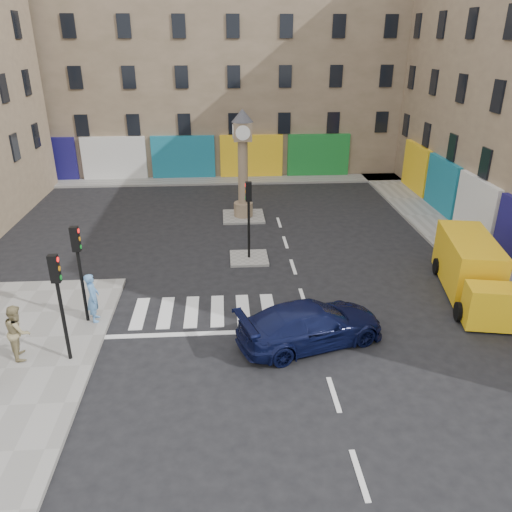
{
  "coord_description": "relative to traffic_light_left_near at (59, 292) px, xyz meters",
  "views": [
    {
      "loc": [
        -3.14,
        -13.78,
        9.86
      ],
      "look_at": [
        -1.94,
        3.88,
        2.0
      ],
      "focal_mm": 35.0,
      "sensor_mm": 36.0,
      "label": 1
    }
  ],
  "objects": [
    {
      "name": "ground",
      "position": [
        8.3,
        -0.2,
        -2.62
      ],
      "size": [
        120.0,
        120.0,
        0.0
      ],
      "primitive_type": "plane",
      "color": "black",
      "rests_on": "ground"
    },
    {
      "name": "sidewalk_right",
      "position": [
        17.0,
        9.8,
        -2.55
      ],
      "size": [
        2.6,
        30.0,
        0.15
      ],
      "primitive_type": "cube",
      "color": "gray",
      "rests_on": "ground"
    },
    {
      "name": "sidewalk_far",
      "position": [
        4.3,
        22.0,
        -2.55
      ],
      "size": [
        32.0,
        2.4,
        0.15
      ],
      "primitive_type": "cube",
      "color": "gray",
      "rests_on": "ground"
    },
    {
      "name": "island_near",
      "position": [
        6.3,
        7.8,
        -2.56
      ],
      "size": [
        1.8,
        1.8,
        0.12
      ],
      "primitive_type": "cube",
      "color": "gray",
      "rests_on": "ground"
    },
    {
      "name": "island_far",
      "position": [
        6.3,
        13.8,
        -2.56
      ],
      "size": [
        2.4,
        2.4,
        0.12
      ],
      "primitive_type": "cube",
      "color": "gray",
      "rests_on": "ground"
    },
    {
      "name": "building_far",
      "position": [
        4.3,
        27.8,
        5.88
      ],
      "size": [
        32.0,
        10.0,
        17.0
      ],
      "primitive_type": "cube",
      "color": "#8B765D",
      "rests_on": "ground"
    },
    {
      "name": "traffic_light_left_near",
      "position": [
        0.0,
        0.0,
        0.0
      ],
      "size": [
        0.28,
        0.22,
        3.7
      ],
      "color": "black",
      "rests_on": "sidewalk_left"
    },
    {
      "name": "traffic_light_left_far",
      "position": [
        0.0,
        2.4,
        0.0
      ],
      "size": [
        0.28,
        0.22,
        3.7
      ],
      "color": "black",
      "rests_on": "sidewalk_left"
    },
    {
      "name": "traffic_light_island",
      "position": [
        6.3,
        7.8,
        -0.03
      ],
      "size": [
        0.28,
        0.22,
        3.7
      ],
      "color": "black",
      "rests_on": "island_near"
    },
    {
      "name": "clock_pillar",
      "position": [
        6.3,
        13.8,
        0.93
      ],
      "size": [
        1.2,
        1.2,
        6.1
      ],
      "color": "#917C5F",
      "rests_on": "island_far"
    },
    {
      "name": "navy_sedan",
      "position": [
        8.05,
        0.59,
        -1.87
      ],
      "size": [
        5.58,
        3.59,
        1.5
      ],
      "primitive_type": "imported",
      "rotation": [
        0.0,
        0.0,
        1.88
      ],
      "color": "black",
      "rests_on": "ground"
    },
    {
      "name": "yellow_van",
      "position": [
        15.21,
        3.81,
        -1.53
      ],
      "size": [
        2.97,
        6.28,
        2.2
      ],
      "rotation": [
        0.0,
        0.0,
        -0.19
      ],
      "color": "yellow",
      "rests_on": "ground"
    },
    {
      "name": "pedestrian_blue",
      "position": [
        0.3,
        2.4,
        -1.53
      ],
      "size": [
        0.56,
        0.75,
        1.88
      ],
      "primitive_type": "imported",
      "rotation": [
        0.0,
        0.0,
        1.74
      ],
      "color": "#5488C2",
      "rests_on": "sidewalk_left"
    },
    {
      "name": "pedestrian_tan",
      "position": [
        -1.6,
        0.26,
        -1.53
      ],
      "size": [
        0.98,
        1.1,
        1.87
      ],
      "primitive_type": "imported",
      "rotation": [
        0.0,
        0.0,
        1.92
      ],
      "color": "#92835A",
      "rests_on": "sidewalk_left"
    }
  ]
}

